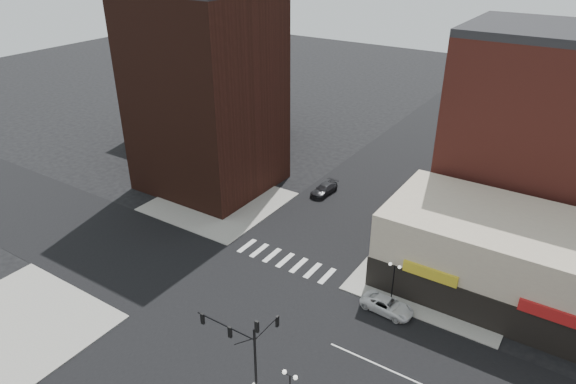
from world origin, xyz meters
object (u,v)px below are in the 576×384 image
Objects in this scene: street_lamp_se_a at (290,383)px; street_lamp_ne at (394,273)px; traffic_signal at (247,342)px; white_suv at (387,305)px; dark_sedan_north at (324,189)px.

street_lamp_se_a is 1.00× the size of street_lamp_ne.
traffic_signal is at bearing 177.43° from street_lamp_se_a.
street_lamp_se_a is 14.78m from white_suv.
street_lamp_ne is at bearing -40.70° from dark_sedan_north.
street_lamp_ne is 0.86× the size of white_suv.
street_lamp_ne is at bearing 11.97° from white_suv.
white_suv is (4.98, 14.33, -4.29)m from traffic_signal.
white_suv is at bearing -42.90° from dark_sedan_north.
dark_sedan_north is (-16.28, 15.91, -2.61)m from street_lamp_ne.
traffic_signal is 15.77m from white_suv.
street_lamp_ne is 22.91m from dark_sedan_north.
street_lamp_se_a is 0.88× the size of dark_sedan_north.
white_suv is 23.98m from dark_sedan_north.
street_lamp_se_a is 35.47m from dark_sedan_north.
traffic_signal is 1.60× the size of white_suv.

